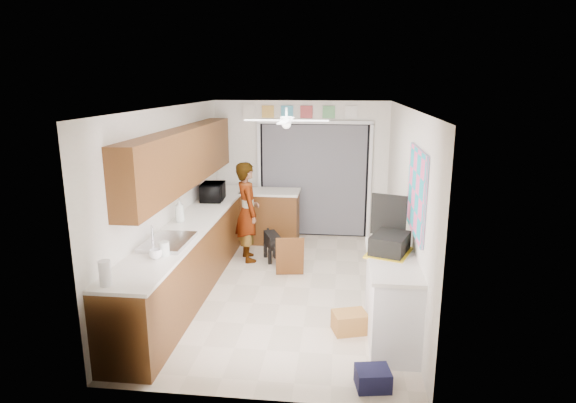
{
  "coord_description": "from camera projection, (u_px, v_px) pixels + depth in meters",
  "views": [
    {
      "loc": [
        0.75,
        -6.27,
        2.82
      ],
      "look_at": [
        0.0,
        0.4,
        1.15
      ],
      "focal_mm": 30.0,
      "sensor_mm": 36.0,
      "label": 1
    }
  ],
  "objects": [
    {
      "name": "floor",
      "position": [
        285.0,
        287.0,
        6.81
      ],
      "size": [
        5.0,
        5.0,
        0.0
      ],
      "primitive_type": "plane",
      "color": "beige",
      "rests_on": "ground"
    },
    {
      "name": "header_frame_3",
      "position": [
        329.0,
        112.0,
        8.58
      ],
      "size": [
        0.22,
        0.02,
        0.22
      ],
      "primitive_type": "cube",
      "color": "#61AA68",
      "rests_on": "wall_back"
    },
    {
      "name": "wall_back",
      "position": [
        301.0,
        169.0,
        8.92
      ],
      "size": [
        3.2,
        0.0,
        3.2
      ],
      "primitive_type": "plane",
      "rotation": [
        1.57,
        0.0,
        0.0
      ],
      "color": "white",
      "rests_on": "ground"
    },
    {
      "name": "abstract_painting",
      "position": [
        417.0,
        192.0,
        5.28
      ],
      "size": [
        0.03,
        1.15,
        0.95
      ],
      "primitive_type": "cube",
      "color": "#FF5D9A",
      "rests_on": "wall_right"
    },
    {
      "name": "right_counter_base",
      "position": [
        391.0,
        299.0,
        5.4
      ],
      "size": [
        0.5,
        1.4,
        0.9
      ],
      "primitive_type": "cube",
      "color": "white",
      "rests_on": "floor"
    },
    {
      "name": "navy_crate",
      "position": [
        373.0,
        378.0,
        4.55
      ],
      "size": [
        0.36,
        0.31,
        0.19
      ],
      "primitive_type": "cube",
      "rotation": [
        0.0,
        0.0,
        0.17
      ],
      "color": "#151535",
      "rests_on": "floor"
    },
    {
      "name": "door_trim_head",
      "position": [
        315.0,
        122.0,
        8.63
      ],
      "size": [
        2.1,
        0.04,
        0.06
      ],
      "primitive_type": "cube",
      "color": "white",
      "rests_on": "wall_back"
    },
    {
      "name": "cardboard_box",
      "position": [
        350.0,
        322.0,
        5.57
      ],
      "size": [
        0.45,
        0.39,
        0.24
      ],
      "primitive_type": "cube",
      "rotation": [
        0.0,
        0.0,
        0.3
      ],
      "color": "olive",
      "rests_on": "floor"
    },
    {
      "name": "suitcase",
      "position": [
        390.0,
        243.0,
        5.44
      ],
      "size": [
        0.51,
        0.59,
        0.21
      ],
      "primitive_type": "cube",
      "rotation": [
        0.0,
        0.0,
        -0.35
      ],
      "color": "black",
      "rests_on": "right_counter_top"
    },
    {
      "name": "left_base_cabinets",
      "position": [
        194.0,
        253.0,
        6.84
      ],
      "size": [
        0.6,
        4.8,
        0.9
      ],
      "primitive_type": "cube",
      "color": "brown",
      "rests_on": "floor"
    },
    {
      "name": "soap_bottle",
      "position": [
        180.0,
        210.0,
        6.62
      ],
      "size": [
        0.16,
        0.16,
        0.34
      ],
      "primitive_type": "imported",
      "rotation": [
        0.0,
        0.0,
        0.26
      ],
      "color": "silver",
      "rests_on": "left_countertop"
    },
    {
      "name": "jar_b",
      "position": [
        163.0,
        249.0,
        5.39
      ],
      "size": [
        0.09,
        0.09,
        0.11
      ],
      "primitive_type": "cylinder",
      "rotation": [
        0.0,
        0.0,
        -0.28
      ],
      "color": "silver",
      "rests_on": "left_countertop"
    },
    {
      "name": "header_frame_2",
      "position": [
        306.0,
        112.0,
        8.63
      ],
      "size": [
        0.22,
        0.02,
        0.22
      ],
      "primitive_type": "cube",
      "color": "#B74446",
      "rests_on": "wall_back"
    },
    {
      "name": "header_frame_0",
      "position": [
        268.0,
        112.0,
        8.7
      ],
      "size": [
        0.22,
        0.02,
        0.22
      ],
      "primitive_type": "cube",
      "color": "gold",
      "rests_on": "wall_back"
    },
    {
      "name": "right_counter_top",
      "position": [
        393.0,
        260.0,
        5.29
      ],
      "size": [
        0.54,
        1.44,
        0.04
      ],
      "primitive_type": "cube",
      "color": "white",
      "rests_on": "right_counter_base"
    },
    {
      "name": "route66_sign",
      "position": [
        249.0,
        112.0,
        8.74
      ],
      "size": [
        0.22,
        0.02,
        0.26
      ],
      "primitive_type": "cube",
      "color": "silver",
      "rests_on": "wall_back"
    },
    {
      "name": "cabinet_door_panel",
      "position": [
        290.0,
        256.0,
        7.12
      ],
      "size": [
        0.43,
        0.22,
        0.62
      ],
      "primitive_type": "cube",
      "rotation": [
        0.21,
        0.0,
        0.14
      ],
      "color": "brown",
      "rests_on": "floor"
    },
    {
      "name": "door_trim_left",
      "position": [
        259.0,
        179.0,
        8.99
      ],
      "size": [
        0.06,
        0.04,
        2.1
      ],
      "primitive_type": "cube",
      "color": "white",
      "rests_on": "wall_back"
    },
    {
      "name": "peninsula_top",
      "position": [
        270.0,
        192.0,
        8.57
      ],
      "size": [
        1.04,
        0.64,
        0.04
      ],
      "primitive_type": "cube",
      "color": "white",
      "rests_on": "peninsula_base"
    },
    {
      "name": "man",
      "position": [
        247.0,
        212.0,
        7.69
      ],
      "size": [
        0.59,
        0.69,
        1.61
      ],
      "primitive_type": "imported",
      "rotation": [
        0.0,
        0.0,
        1.98
      ],
      "color": "white",
      "rests_on": "floor"
    },
    {
      "name": "upper_cabinets",
      "position": [
        184.0,
        157.0,
        6.73
      ],
      "size": [
        0.32,
        4.0,
        0.8
      ],
      "primitive_type": "cube",
      "color": "brown",
      "rests_on": "wall_left"
    },
    {
      "name": "door_trim_right",
      "position": [
        370.0,
        182.0,
        8.77
      ],
      "size": [
        0.06,
        0.04,
        2.1
      ],
      "primitive_type": "cube",
      "color": "white",
      "rests_on": "wall_back"
    },
    {
      "name": "peninsula_base",
      "position": [
        270.0,
        217.0,
        8.68
      ],
      "size": [
        1.0,
        0.6,
        0.9
      ],
      "primitive_type": "cube",
      "color": "brown",
      "rests_on": "floor"
    },
    {
      "name": "ceiling_fan",
      "position": [
        286.0,
        120.0,
        6.44
      ],
      "size": [
        1.14,
        1.14,
        0.24
      ],
      "primitive_type": "cube",
      "color": "white",
      "rests_on": "ceiling"
    },
    {
      "name": "left_countertop",
      "position": [
        193.0,
        222.0,
        6.73
      ],
      "size": [
        0.62,
        4.8,
        0.04
      ],
      "primitive_type": "cube",
      "color": "white",
      "rests_on": "left_base_cabinets"
    },
    {
      "name": "suitcase_rim",
      "position": [
        389.0,
        252.0,
        5.47
      ],
      "size": [
        0.61,
        0.7,
        0.02
      ],
      "primitive_type": "cube",
      "rotation": [
        0.0,
        0.0,
        -0.35
      ],
      "color": "yellow",
      "rests_on": "suitcase"
    },
    {
      "name": "cup",
      "position": [
        156.0,
        254.0,
        5.25
      ],
      "size": [
        0.18,
        0.18,
        0.11
      ],
      "primitive_type": "imported",
      "rotation": [
        0.0,
        0.0,
        0.42
      ],
      "color": "white",
      "rests_on": "left_countertop"
    },
    {
      "name": "ceiling",
      "position": [
        285.0,
        108.0,
        6.21
      ],
      "size": [
        5.0,
        5.0,
        0.0
      ],
      "primitive_type": "plane",
      "rotation": [
        3.14,
        0.0,
        0.0
      ],
      "color": "white",
      "rests_on": "ground"
    },
    {
      "name": "jar_a",
      "position": [
        164.0,
        249.0,
        5.34
      ],
      "size": [
        0.12,
        0.12,
        0.16
      ],
      "primitive_type": "cylinder",
      "rotation": [
        0.0,
        0.0,
        0.04
      ],
      "color": "silver",
      "rests_on": "left_countertop"
    },
    {
      "name": "wall_front",
      "position": [
        250.0,
        271.0,
        4.1
      ],
      "size": [
        3.2,
        0.0,
        3.2
      ],
      "primitive_type": "plane",
      "rotation": [
        -1.57,
        0.0,
        0.0
      ],
      "color": "white",
      "rests_on": "ground"
    },
    {
      "name": "header_frame_4",
      "position": [
        351.0,
        112.0,
        8.54
      ],
      "size": [
        0.22,
        0.02,
        0.22
      ],
      "primitive_type": "cube",
      "color": "white",
      "rests_on": "wall_back"
    },
    {
      "name": "faucet",
      "position": [
        152.0,
        234.0,
        5.75
      ],
      "size": [
        0.03,
        0.03,
        0.22
      ],
      "primitive_type": "cylinder",
      "color": "silver",
      "rests_on": "left_countertop"
    },
    {
      "name": "dog",
      "position": [
        272.0,
        245.0,
        7.78
      ],
      "size": [
        0.5,
        0.7,
        0.51
      ],
      "primitive_type": "cube",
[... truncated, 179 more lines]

